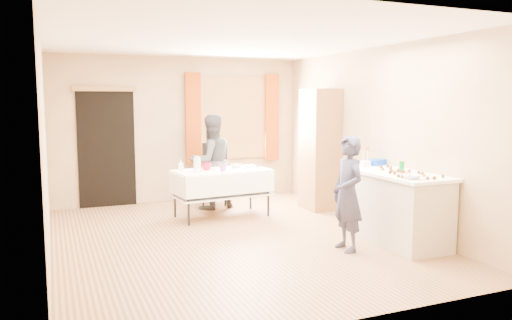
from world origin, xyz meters
name	(u,v)px	position (x,y,z in m)	size (l,w,h in m)	color
floor	(232,239)	(0.00, 0.00, -0.01)	(4.50, 5.50, 0.02)	#9E7047
ceiling	(231,38)	(0.00, 0.00, 2.61)	(4.50, 5.50, 0.02)	white
wall_back	(180,130)	(0.00, 2.76, 1.30)	(4.50, 0.02, 2.60)	tan
wall_front	(349,167)	(0.00, -2.76, 1.30)	(4.50, 0.02, 2.60)	tan
wall_left	(44,147)	(-2.26, 0.00, 1.30)	(0.02, 5.50, 2.60)	tan
wall_right	(376,136)	(2.26, 0.00, 1.30)	(0.02, 5.50, 2.60)	tan
window_frame	(233,118)	(1.00, 2.72, 1.50)	(1.32, 0.06, 1.52)	olive
window_pane	(233,118)	(1.00, 2.71, 1.50)	(1.20, 0.02, 1.40)	white
curtain_left	(193,119)	(0.22, 2.67, 1.50)	(0.28, 0.06, 1.65)	#9B3D0C
curtain_right	(272,117)	(1.78, 2.67, 1.50)	(0.28, 0.06, 1.65)	#9B3D0C
doorway	(107,149)	(-1.30, 2.73, 1.00)	(0.95, 0.04, 2.00)	black
door_lintel	(105,89)	(-1.30, 2.70, 2.02)	(1.05, 0.06, 0.08)	olive
cabinet	(320,149)	(1.99, 1.17, 1.01)	(0.50, 0.60, 2.02)	brown
counter	(396,207)	(1.89, -0.97, 0.45)	(0.72, 1.51, 0.91)	#BDB4A0
party_table	(222,189)	(0.27, 1.23, 0.45)	(1.57, 0.91, 0.75)	black
chair	(215,186)	(0.47, 2.23, 0.32)	(0.57, 0.57, 1.08)	black
girl	(348,194)	(1.11, -1.05, 0.70)	(0.34, 0.52, 1.41)	#252641
woman	(211,162)	(0.30, 1.87, 0.80)	(0.88, 0.74, 1.60)	black
soda_can	(402,166)	(2.06, -0.86, 0.97)	(0.07, 0.07, 0.12)	#058C1F
mixing_bowl	(412,177)	(1.71, -1.47, 0.94)	(0.23, 0.23, 0.05)	white
foam_block	(364,164)	(1.84, -0.33, 0.95)	(0.15, 0.10, 0.08)	white
blue_basket	(376,162)	(2.09, -0.24, 0.95)	(0.30, 0.20, 0.08)	#0634C2
pitcher	(197,165)	(-0.16, 1.09, 0.86)	(0.11, 0.11, 0.22)	silver
cup_red	(207,166)	(0.04, 1.27, 0.81)	(0.16, 0.16, 0.12)	#B70D29
cup_rainbow	(223,167)	(0.23, 1.05, 0.81)	(0.16, 0.16, 0.12)	red
small_bowl	(236,166)	(0.56, 1.36, 0.78)	(0.20, 0.20, 0.06)	white
pastry_tray	(253,168)	(0.76, 1.13, 0.76)	(0.28, 0.20, 0.02)	white
bottle	(181,165)	(-0.35, 1.36, 0.84)	(0.09, 0.09, 0.17)	white
cake_balls	(405,173)	(1.87, -1.15, 0.93)	(0.52, 1.12, 0.04)	#3F2314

